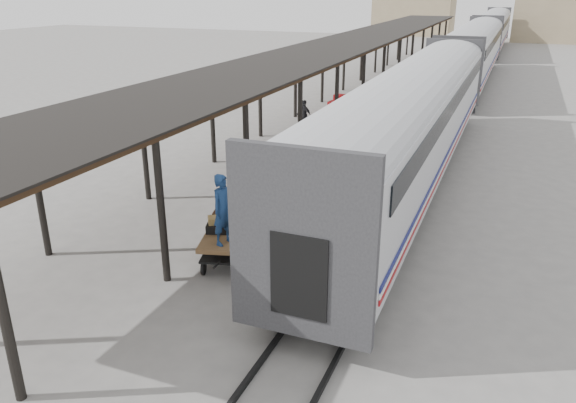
# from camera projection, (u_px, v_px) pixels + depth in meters

# --- Properties ---
(ground) EXTENTS (160.00, 160.00, 0.00)m
(ground) POSITION_uv_depth(u_px,v_px,m) (245.00, 257.00, 16.35)
(ground) COLOR slate
(ground) RESTS_ON ground
(train) EXTENTS (3.45, 76.01, 4.01)m
(train) POSITION_uv_depth(u_px,v_px,m) (473.00, 50.00, 43.50)
(train) COLOR silver
(train) RESTS_ON ground
(canopy) EXTENTS (4.90, 64.30, 4.15)m
(canopy) POSITION_uv_depth(u_px,v_px,m) (358.00, 41.00, 36.86)
(canopy) COLOR #422B19
(canopy) RESTS_ON ground
(rails) EXTENTS (1.54, 150.00, 0.12)m
(rails) POSITION_uv_depth(u_px,v_px,m) (469.00, 84.00, 44.63)
(rails) COLOR black
(rails) RESTS_ON ground
(building_left) EXTENTS (12.00, 8.00, 6.00)m
(building_left) POSITION_uv_depth(u_px,v_px,m) (414.00, 15.00, 89.71)
(building_left) COLOR tan
(building_left) RESTS_ON ground
(baggage_cart) EXTENTS (1.86, 2.65, 0.86)m
(baggage_cart) POSITION_uv_depth(u_px,v_px,m) (228.00, 239.00, 15.98)
(baggage_cart) COLOR brown
(baggage_cart) RESTS_ON ground
(suitcase_stack) EXTENTS (1.32, 1.37, 0.59)m
(suitcase_stack) POSITION_uv_depth(u_px,v_px,m) (226.00, 221.00, 16.15)
(suitcase_stack) COLOR #3B3B3D
(suitcase_stack) RESTS_ON baggage_cart
(luggage_tug) EXTENTS (1.00, 1.48, 1.23)m
(luggage_tug) POSITION_uv_depth(u_px,v_px,m) (339.00, 106.00, 33.97)
(luggage_tug) COLOR maroon
(luggage_tug) RESTS_ON ground
(porter) EXTENTS (0.66, 0.82, 1.97)m
(porter) POSITION_uv_depth(u_px,v_px,m) (223.00, 210.00, 14.90)
(porter) COLOR navy
(porter) RESTS_ON baggage_cart
(pedestrian) EXTENTS (1.06, 0.70, 1.67)m
(pedestrian) POSITION_uv_depth(u_px,v_px,m) (304.00, 115.00, 30.36)
(pedestrian) COLOR black
(pedestrian) RESTS_ON ground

